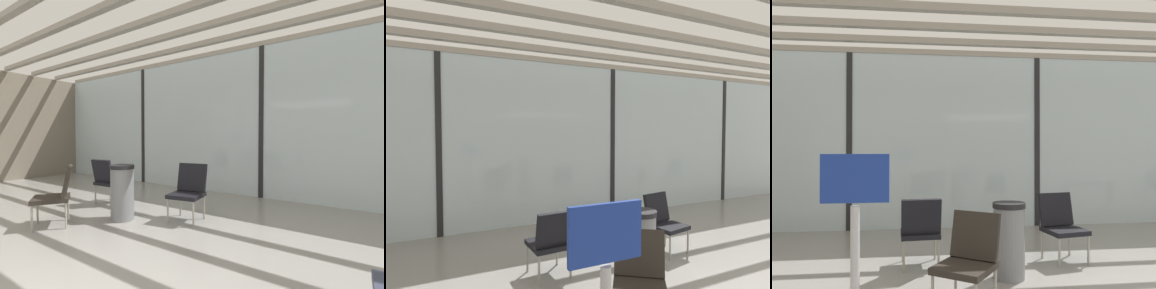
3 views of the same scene
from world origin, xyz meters
The scene contains 9 objects.
glass_curtain_wall centered at (0.00, 5.20, 1.61)m, with size 14.00×0.08×3.22m, color silver.
window_mullion_0 centered at (-3.50, 5.20, 1.61)m, with size 0.10×0.12×3.22m, color black.
window_mullion_1 centered at (0.00, 5.20, 1.61)m, with size 0.10×0.12×3.22m, color black.
parked_airplane centered at (1.50, 9.20, 1.85)m, with size 13.33×3.71×3.71m.
lounge_chair_1 centered at (-0.38, 3.04, 0.49)m, with size 0.57×0.60×0.87m.
lounge_chair_2 centered at (-2.23, 2.94, 0.49)m, with size 0.51×0.56×0.87m.
lounge_chair_3 centered at (-1.79, 1.72, 0.49)m, with size 0.69×0.70×0.87m.
trash_bin centered at (-1.23, 2.45, 0.43)m, with size 0.38×0.38×0.86m.
info_sign centered at (-2.67, 0.83, 0.68)m, with size 0.44×0.32×1.44m.
Camera 3 is at (-2.25, -1.63, 1.48)m, focal length 34.23 mm.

